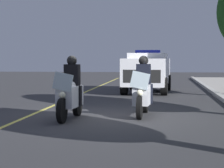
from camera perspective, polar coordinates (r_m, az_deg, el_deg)
ground_plane at (r=12.10m, az=-0.22°, el=-4.37°), size 80.00×80.00×0.00m
lane_stripe_center at (r=12.60m, az=-10.79°, el=-4.10°), size 48.00×0.12×0.01m
police_motorcycle_lead_left at (r=11.58m, az=-5.58°, el=-1.25°), size 2.14×0.61×1.72m
police_motorcycle_lead_right at (r=12.23m, az=4.10°, el=-1.00°), size 2.14×0.61×1.72m
police_suv at (r=20.76m, az=4.76°, el=1.81°), size 5.01×2.32×2.05m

